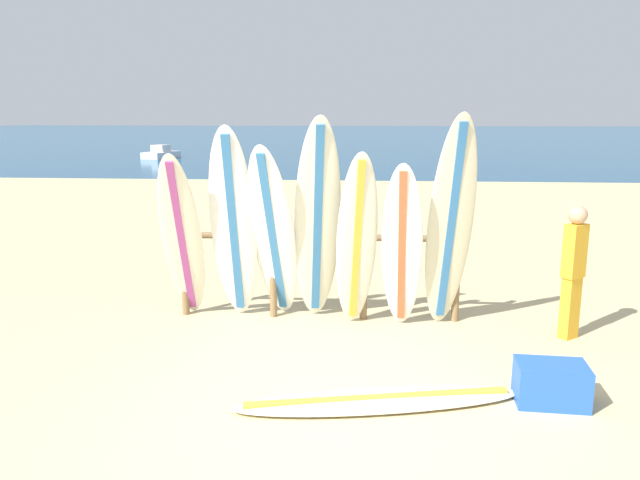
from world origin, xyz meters
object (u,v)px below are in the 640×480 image
beachgoer_standing (573,266)px  surfboard_leaning_far_left (182,239)px  cooler_box (551,384)px  surfboard_rack (318,259)px  surfboard_leaning_center_left (273,235)px  surfboard_leaning_center_right (357,242)px  small_boat_offshore (161,154)px  surfboard_leaning_left (234,226)px  surfboard_leaning_far_right (450,224)px  surfboard_leaning_center (317,223)px  surfboard_lying_on_sand (378,400)px  surfboard_leaning_right (402,248)px

beachgoer_standing → surfboard_leaning_far_left: bearing=178.2°
cooler_box → beachgoer_standing: bearing=71.9°
surfboard_rack → beachgoer_standing: size_ratio=2.28×
surfboard_leaning_center_left → surfboard_leaning_center_right: surfboard_leaning_center_left is taller
surfboard_leaning_center_right → small_boat_offshore: 27.55m
surfboard_leaning_left → beachgoer_standing: surfboard_leaning_left is taller
surfboard_leaning_far_right → cooler_box: 2.21m
surfboard_rack → surfboard_leaning_center: (0.01, -0.25, 0.50)m
surfboard_leaning_center_left → cooler_box: 3.40m
surfboard_leaning_far_left → surfboard_leaning_center: 1.59m
surfboard_leaning_center_left → surfboard_leaning_far_left: bearing=-176.1°
surfboard_leaning_far_left → surfboard_leaning_center: (1.58, 0.09, 0.20)m
surfboard_lying_on_sand → surfboard_leaning_center_right: bearing=97.0°
cooler_box → surfboard_leaning_center_right: bearing=138.5°
beachgoer_standing → cooler_box: 1.88m
surfboard_leaning_far_left → beachgoer_standing: surfboard_leaning_far_left is taller
surfboard_leaning_far_left → surfboard_leaning_far_right: 3.10m
surfboard_leaning_far_left → surfboard_lying_on_sand: surfboard_leaning_far_left is taller
surfboard_leaning_left → surfboard_leaning_center_right: size_ratio=1.13×
surfboard_leaning_center_left → small_boat_offshore: surfboard_leaning_center_left is taller
beachgoer_standing → surfboard_lying_on_sand: bearing=-140.6°
surfboard_leaning_center_right → surfboard_rack: bearing=141.4°
surfboard_leaning_center_right → beachgoer_standing: surfboard_leaning_center_right is taller
surfboard_leaning_right → surfboard_leaning_far_right: 0.61m
surfboard_leaning_right → cooler_box: 2.25m
surfboard_rack → surfboard_leaning_center_right: (0.47, -0.37, 0.30)m
surfboard_leaning_left → surfboard_lying_on_sand: (1.67, -1.96, -1.15)m
beachgoer_standing → cooler_box: size_ratio=2.51×
surfboard_rack → surfboard_leaning_center_left: 0.67m
beachgoer_standing → small_boat_offshore: (-13.17, 25.45, -0.57)m
surfboard_leaning_center → small_boat_offshore: bearing=112.3°
surfboard_leaning_center → cooler_box: 3.07m
surfboard_leaning_center → small_boat_offshore: surfboard_leaning_center is taller
surfboard_leaning_far_left → surfboard_leaning_center_right: (2.04, -0.03, 0.01)m
surfboard_leaning_far_right → small_boat_offshore: (-11.83, 25.28, -1.00)m
surfboard_leaning_far_left → small_boat_offshore: (-8.74, 25.31, -0.78)m
surfboard_leaning_right → small_boat_offshore: 27.78m
surfboard_rack → surfboard_leaning_left: (-0.96, -0.30, 0.44)m
surfboard_leaning_far_left → beachgoer_standing: bearing=-1.8°
surfboard_leaning_center_left → surfboard_leaning_center_right: bearing=-6.0°
surfboard_leaning_far_left → surfboard_leaning_center_left: surfboard_leaning_center_left is taller
surfboard_leaning_center → cooler_box: (2.19, -1.87, -1.06)m
surfboard_rack → surfboard_leaning_right: bearing=-22.8°
surfboard_leaning_left → surfboard_lying_on_sand: 2.82m
surfboard_leaning_left → surfboard_leaning_far_left: bearing=-175.6°
surfboard_leaning_center → surfboard_rack: bearing=92.6°
surfboard_leaning_center → surfboard_lying_on_sand: (0.69, -2.01, -1.20)m
small_boat_offshore → cooler_box: (12.51, -27.08, -0.08)m
surfboard_leaning_center → surfboard_leaning_right: surfboard_leaning_center is taller
surfboard_leaning_center_right → cooler_box: bearing=-45.2°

